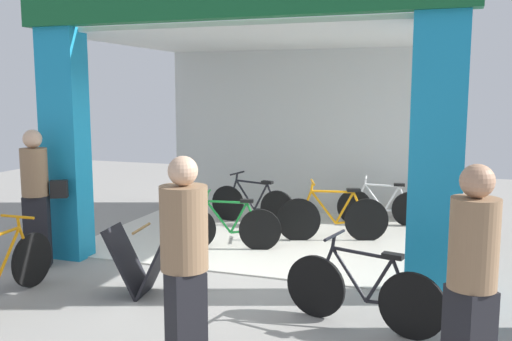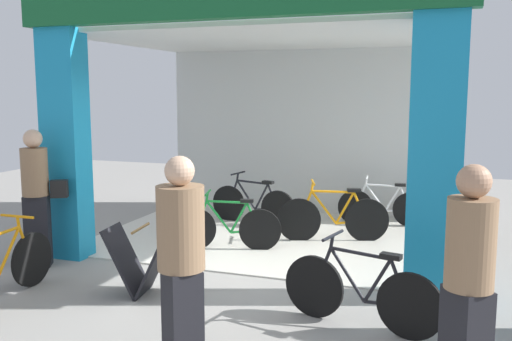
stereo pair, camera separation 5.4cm
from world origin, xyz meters
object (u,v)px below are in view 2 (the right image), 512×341
at_px(pedestrian_1, 181,266).
at_px(bicycle_inside_0, 333,218).
at_px(bicycle_inside_2, 228,227).
at_px(pedestrian_2, 37,196).
at_px(bicycle_parked_1, 0,269).
at_px(sandwich_board_sign, 141,261).
at_px(bicycle_inside_1, 253,204).
at_px(bicycle_parked_0, 360,292).
at_px(bicycle_inside_3, 383,206).
at_px(pedestrian_0, 469,280).

bearing_deg(pedestrian_1, bicycle_inside_0, 86.20).
distance_m(bicycle_inside_2, pedestrian_2, 2.53).
xyz_separation_m(bicycle_parked_1, sandwich_board_sign, (1.32, 0.65, 0.03)).
height_order(bicycle_inside_1, bicycle_parked_0, bicycle_parked_0).
bearing_deg(pedestrian_1, bicycle_inside_1, 103.45).
bearing_deg(pedestrian_2, pedestrian_1, -33.22).
bearing_deg(bicycle_inside_0, bicycle_inside_3, 65.68).
bearing_deg(pedestrian_0, pedestrian_2, 162.85).
bearing_deg(bicycle_inside_3, bicycle_inside_1, -162.60).
height_order(pedestrian_1, pedestrian_2, pedestrian_2).
bearing_deg(bicycle_parked_1, bicycle_parked_0, 8.52).
bearing_deg(bicycle_inside_1, pedestrian_1, -76.55).
distance_m(bicycle_inside_0, pedestrian_1, 4.39).
bearing_deg(bicycle_parked_0, bicycle_inside_1, 123.13).
relative_size(bicycle_inside_0, bicycle_inside_2, 1.08).
relative_size(bicycle_parked_0, pedestrian_2, 0.88).
relative_size(bicycle_inside_2, pedestrian_1, 0.84).
distance_m(bicycle_inside_0, bicycle_inside_2, 1.59).
xyz_separation_m(bicycle_parked_0, pedestrian_2, (-4.15, 0.56, 0.56)).
bearing_deg(pedestrian_2, sandwich_board_sign, -14.85).
height_order(bicycle_inside_0, pedestrian_0, pedestrian_0).
relative_size(bicycle_inside_0, bicycle_inside_3, 1.07).
distance_m(bicycle_parked_0, sandwich_board_sign, 2.39).
xyz_separation_m(bicycle_inside_2, pedestrian_0, (3.05, -3.01, 0.56)).
distance_m(bicycle_inside_1, bicycle_parked_0, 4.26).
bearing_deg(bicycle_parked_1, sandwich_board_sign, 26.35).
distance_m(bicycle_parked_0, pedestrian_0, 1.44).
height_order(bicycle_inside_1, bicycle_parked_1, bicycle_parked_1).
distance_m(pedestrian_1, pedestrian_2, 3.59).
height_order(bicycle_inside_3, bicycle_parked_1, bicycle_parked_1).
height_order(bicycle_inside_2, sandwich_board_sign, bicycle_inside_2).
relative_size(sandwich_board_sign, pedestrian_2, 0.46).
bearing_deg(bicycle_parked_0, bicycle_inside_2, 136.86).
bearing_deg(bicycle_inside_0, bicycle_inside_1, 156.92).
xyz_separation_m(bicycle_parked_0, pedestrian_1, (-1.14, -1.41, 0.56)).
bearing_deg(bicycle_inside_1, sandwich_board_sign, -91.01).
bearing_deg(bicycle_inside_3, pedestrian_2, -136.71).
distance_m(bicycle_parked_0, pedestrian_2, 4.22).
bearing_deg(bicycle_inside_1, bicycle_inside_2, -83.53).
height_order(bicycle_inside_2, bicycle_parked_1, bicycle_parked_1).
bearing_deg(bicycle_parked_0, bicycle_inside_0, 106.14).
distance_m(bicycle_inside_1, pedestrian_0, 5.61).
height_order(bicycle_parked_1, pedestrian_1, pedestrian_1).
bearing_deg(bicycle_inside_3, bicycle_inside_0, -114.32).
xyz_separation_m(bicycle_inside_0, bicycle_inside_1, (-1.48, 0.63, -0.02)).
xyz_separation_m(bicycle_parked_1, pedestrian_2, (-0.44, 1.12, 0.56)).
xyz_separation_m(bicycle_parked_0, bicycle_parked_1, (-3.71, -0.56, 0.00)).
height_order(pedestrian_0, pedestrian_2, pedestrian_2).
xyz_separation_m(bicycle_inside_3, bicycle_parked_1, (-3.43, -4.77, 0.02)).
xyz_separation_m(bicycle_inside_0, pedestrian_1, (-0.29, -4.34, 0.54)).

